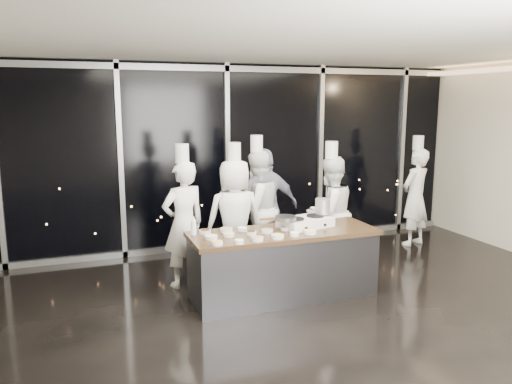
# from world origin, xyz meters

# --- Properties ---
(ground) EXTENTS (9.00, 9.00, 0.00)m
(ground) POSITION_xyz_m (0.00, 0.00, 0.00)
(ground) COLOR black
(ground) RESTS_ON ground
(room_shell) EXTENTS (9.02, 7.02, 3.21)m
(room_shell) POSITION_xyz_m (0.18, 0.00, 2.25)
(room_shell) COLOR beige
(room_shell) RESTS_ON ground
(window_wall) EXTENTS (8.90, 0.11, 3.20)m
(window_wall) POSITION_xyz_m (0.00, 3.43, 1.60)
(window_wall) COLOR black
(window_wall) RESTS_ON ground
(demo_counter) EXTENTS (2.46, 0.86, 0.90)m
(demo_counter) POSITION_xyz_m (0.00, 0.90, 0.45)
(demo_counter) COLOR #3D3D42
(demo_counter) RESTS_ON ground
(stove) EXTENTS (0.76, 0.56, 0.14)m
(stove) POSITION_xyz_m (0.36, 1.01, 0.96)
(stove) COLOR silver
(stove) RESTS_ON demo_counter
(frying_pan) EXTENTS (0.52, 0.34, 0.05)m
(frying_pan) POSITION_xyz_m (0.03, 0.92, 1.06)
(frying_pan) COLOR slate
(frying_pan) RESTS_ON stove
(stock_pot) EXTENTS (0.25, 0.25, 0.21)m
(stock_pot) POSITION_xyz_m (0.66, 1.09, 1.14)
(stock_pot) COLOR #AEAEB0
(stock_pot) RESTS_ON stove
(prep_bowls) EXTENTS (1.41, 0.73, 0.05)m
(prep_bowls) POSITION_xyz_m (-0.47, 0.83, 0.93)
(prep_bowls) COLOR silver
(prep_bowls) RESTS_ON demo_counter
(squeeze_bottle) EXTENTS (0.07, 0.07, 0.24)m
(squeeze_bottle) POSITION_xyz_m (-1.14, 1.12, 1.01)
(squeeze_bottle) COLOR white
(squeeze_bottle) RESTS_ON demo_counter
(chef_far_left) EXTENTS (0.74, 0.60, 2.00)m
(chef_far_left) POSITION_xyz_m (-1.13, 1.77, 0.90)
(chef_far_left) COLOR silver
(chef_far_left) RESTS_ON ground
(chef_left) EXTENTS (0.86, 0.57, 1.99)m
(chef_left) POSITION_xyz_m (-0.36, 1.86, 0.89)
(chef_left) COLOR silver
(chef_left) RESTS_ON ground
(chef_center) EXTENTS (1.05, 0.92, 2.06)m
(chef_center) POSITION_xyz_m (0.11, 2.22, 0.92)
(chef_center) COLOR silver
(chef_center) RESTS_ON ground
(guest) EXTENTS (1.10, 0.50, 1.85)m
(guest) POSITION_xyz_m (0.26, 2.23, 0.92)
(guest) COLOR black
(guest) RESTS_ON ground
(chef_right) EXTENTS (0.98, 0.84, 1.97)m
(chef_right) POSITION_xyz_m (1.14, 1.76, 0.88)
(chef_right) COLOR silver
(chef_right) RESTS_ON ground
(chef_side) EXTENTS (0.74, 0.60, 1.97)m
(chef_side) POSITION_xyz_m (3.19, 2.37, 0.89)
(chef_side) COLOR silver
(chef_side) RESTS_ON ground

